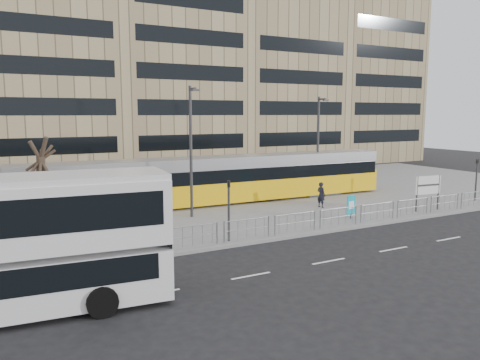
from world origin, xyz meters
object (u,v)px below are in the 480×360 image
tram (212,180)px  ad_panel (351,205)px  pedestrian (321,195)px  bare_tree (39,135)px  traffic_light_east (477,174)px  lamp_post_west (191,146)px  station_sign (428,187)px  lamp_post_east (318,141)px  traffic_light_west (229,203)px

tram → ad_panel: tram is taller
pedestrian → bare_tree: bare_tree is taller
traffic_light_east → lamp_post_west: 21.41m
station_sign → traffic_light_east: size_ratio=0.75×
tram → bare_tree: 12.48m
lamp_post_east → ad_panel: bearing=-114.8°
traffic_light_west → lamp_post_west: 6.59m
ad_panel → bare_tree: bearing=151.5°
tram → bare_tree: size_ratio=3.99×
bare_tree → lamp_post_east: bearing=8.5°
station_sign → lamp_post_west: (-14.57, 5.59, 2.80)m
pedestrian → bare_tree: (-17.55, 1.57, 4.43)m
ad_panel → lamp_post_east: 9.86m
traffic_light_east → traffic_light_west: bearing=165.0°
ad_panel → traffic_light_west: size_ratio=0.47×
traffic_light_west → lamp_post_east: 16.03m
station_sign → ad_panel: (-6.17, 0.48, -0.77)m
traffic_light_west → lamp_post_east: (12.78, 9.40, 2.27)m
traffic_light_west → lamp_post_east: bearing=61.0°
lamp_post_east → traffic_light_east: bearing=-43.6°
tram → traffic_light_east: 19.59m
pedestrian → traffic_light_east: (11.75, -3.34, 1.09)m
ad_panel → station_sign: bearing=-15.6°
traffic_light_east → bare_tree: 29.90m
lamp_post_east → traffic_light_west: bearing=-143.7°
tram → lamp_post_east: lamp_post_east is taller
traffic_light_west → pedestrian: bearing=51.0°
tram → traffic_light_east: bearing=-23.4°
pedestrian → traffic_light_east: 12.26m
station_sign → traffic_light_east: bearing=14.4°
lamp_post_west → ad_panel: bearing=-31.3°
ad_panel → pedestrian: size_ratio=0.82×
lamp_post_east → bare_tree: lamp_post_east is taller
traffic_light_west → traffic_light_east: same height
pedestrian → traffic_light_west: 10.65m
traffic_light_west → lamp_post_west: size_ratio=0.38×
lamp_post_west → bare_tree: (-8.56, 0.17, 0.89)m
ad_panel → traffic_light_east: (12.34, 0.37, 1.13)m
ad_panel → bare_tree: bare_tree is taller
traffic_light_east → lamp_post_east: 11.89m
tram → pedestrian: bearing=-37.2°
tram → lamp_post_west: bearing=-129.3°
traffic_light_west → traffic_light_east: bearing=28.3°
pedestrian → lamp_post_east: (3.29, 4.70, 3.36)m
pedestrian → ad_panel: bearing=158.4°
ad_panel → lamp_post_west: lamp_post_west is taller
tram → ad_panel: size_ratio=19.79×
station_sign → traffic_light_west: 15.09m
ad_panel → traffic_light_west: traffic_light_west is taller
tram → lamp_post_west: lamp_post_west is taller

